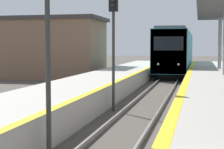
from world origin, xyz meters
TOP-DOWN VIEW (x-y plane):
  - train at (0.00, 36.07)m, footprint 2.77×21.31m
  - signal_near at (-1.18, 5.26)m, footprint 0.36×0.31m
  - signal_mid at (-1.19, 12.18)m, footprint 0.36×0.31m
  - station_building at (-11.33, 27.26)m, footprint 11.43×5.63m

SIDE VIEW (x-z plane):
  - train at x=0.00m, z-range 0.04..4.32m
  - station_building at x=-11.33m, z-range 0.01..5.15m
  - signal_near at x=-1.18m, z-range 0.97..6.01m
  - signal_mid at x=-1.19m, z-range 0.97..6.01m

